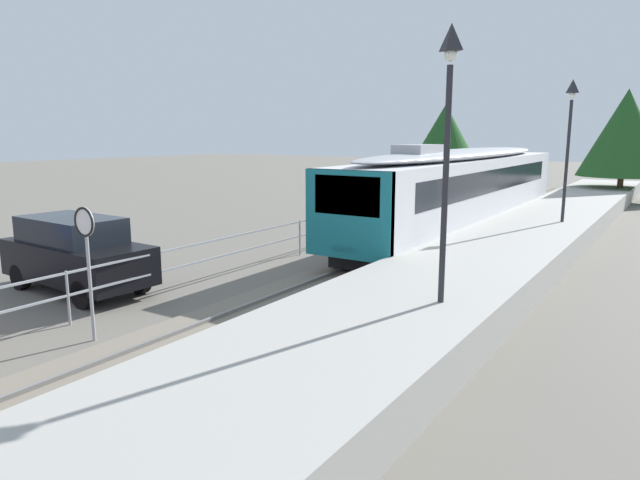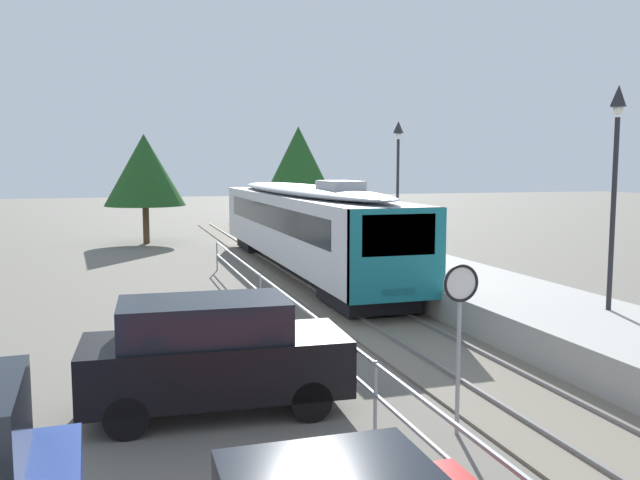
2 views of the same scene
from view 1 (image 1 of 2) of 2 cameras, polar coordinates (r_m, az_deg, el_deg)
name	(u,v)px [view 1 (image 1 of 2)]	position (r m, az deg, el deg)	size (l,w,h in m)	color
ground_plane	(322,251)	(20.79, 0.22, -1.13)	(160.00, 160.00, 0.00)	#6B665B
track_rails	(396,260)	(19.35, 7.70, -2.00)	(3.20, 60.00, 0.14)	slate
commuter_train	(463,184)	(24.98, 14.24, 5.50)	(2.82, 19.87, 3.74)	silver
station_platform	(493,259)	(18.15, 17.04, -1.87)	(3.90, 60.00, 0.90)	#A8A59E
platform_lamp_mid_platform	(448,113)	(11.23, 12.83, 12.40)	(0.34, 0.34, 5.35)	#232328
platform_lamp_far_end	(570,124)	(23.60, 23.91, 10.68)	(0.34, 0.34, 5.35)	#232328
speed_limit_sign	(86,240)	(12.29, -22.57, -0.04)	(0.61, 0.10, 2.81)	#9EA0A5
carpark_fence	(67,286)	(13.79, -24.18, -4.25)	(0.06, 36.06, 1.25)	#9EA0A5
parked_suv_black	(76,253)	(16.65, -23.41, -1.23)	(4.68, 2.10, 2.04)	black
tree_behind_carpark	(625,133)	(40.78, 28.44, 9.49)	(5.43, 5.43, 7.05)	brown
tree_behind_station_far	(445,136)	(38.84, 12.49, 10.26)	(4.55, 4.55, 6.21)	brown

